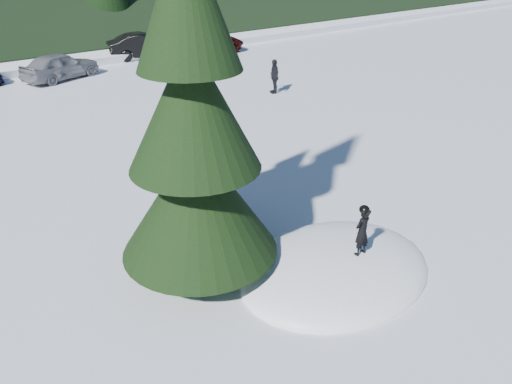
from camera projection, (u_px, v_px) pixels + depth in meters
ground at (335, 271)px, 10.66m from camera, size 200.00×200.00×0.00m
snow_mound at (335, 271)px, 10.66m from camera, size 4.48×3.52×0.96m
spruce_tall at (193, 122)px, 9.17m from camera, size 3.20×3.20×8.60m
spruce_short at (200, 149)px, 11.25m from camera, size 2.20×2.20×5.37m
child_skier at (362, 232)px, 10.15m from camera, size 0.39×0.26×1.06m
adult_0 at (183, 83)px, 21.94m from camera, size 0.79×0.65×1.51m
adult_1 at (274, 76)px, 22.95m from camera, size 0.70×0.99×1.56m
car_4 at (60, 66)px, 25.31m from camera, size 4.31×2.76×1.37m
car_5 at (145, 46)px, 30.03m from camera, size 4.70×2.54×1.47m
car_6 at (204, 41)px, 31.44m from camera, size 5.44×3.14×1.43m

